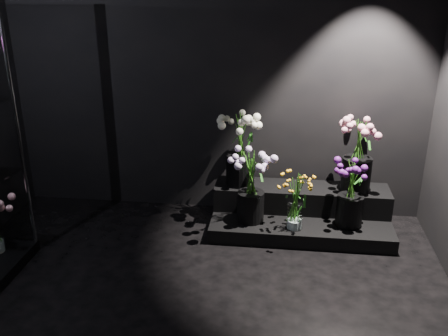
# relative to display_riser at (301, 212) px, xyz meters

# --- Properties ---
(floor) EXTENTS (4.00, 4.00, 0.00)m
(floor) POSITION_rel_display_riser_xyz_m (-0.84, -1.67, -0.15)
(floor) COLOR black
(floor) RESTS_ON ground
(wall_back) EXTENTS (4.00, 0.00, 4.00)m
(wall_back) POSITION_rel_display_riser_xyz_m (-0.84, 0.33, 1.25)
(wall_back) COLOR black
(wall_back) RESTS_ON floor
(display_riser) EXTENTS (1.65, 0.73, 0.37)m
(display_riser) POSITION_rel_display_riser_xyz_m (0.00, 0.00, 0.00)
(display_riser) COLOR black
(display_riser) RESTS_ON floor
(bouquet_orange_bells) EXTENTS (0.35, 0.35, 0.52)m
(bouquet_orange_bells) POSITION_rel_display_riser_xyz_m (-0.06, -0.31, 0.25)
(bouquet_orange_bells) COLOR white
(bouquet_orange_bells) RESTS_ON display_riser
(bouquet_lilac) EXTENTS (0.37, 0.37, 0.67)m
(bouquet_lilac) POSITION_rel_display_riser_xyz_m (-0.46, -0.20, 0.37)
(bouquet_lilac) COLOR black
(bouquet_lilac) RESTS_ON display_riser
(bouquet_purple) EXTENTS (0.32, 0.32, 0.62)m
(bouquet_purple) POSITION_rel_display_riser_xyz_m (0.42, -0.19, 0.32)
(bouquet_purple) COLOR black
(bouquet_purple) RESTS_ON display_riser
(bouquet_cream_roses) EXTENTS (0.48, 0.48, 0.72)m
(bouquet_cream_roses) POSITION_rel_display_riser_xyz_m (-0.59, 0.10, 0.62)
(bouquet_cream_roses) COLOR black
(bouquet_cream_roses) RESTS_ON display_riser
(bouquet_pink_roses) EXTENTS (0.45, 0.45, 0.70)m
(bouquet_pink_roses) POSITION_rel_display_riser_xyz_m (0.49, 0.08, 0.60)
(bouquet_pink_roses) COLOR black
(bouquet_pink_roses) RESTS_ON display_riser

